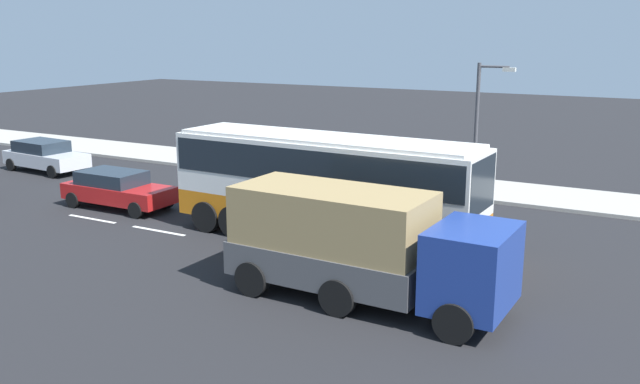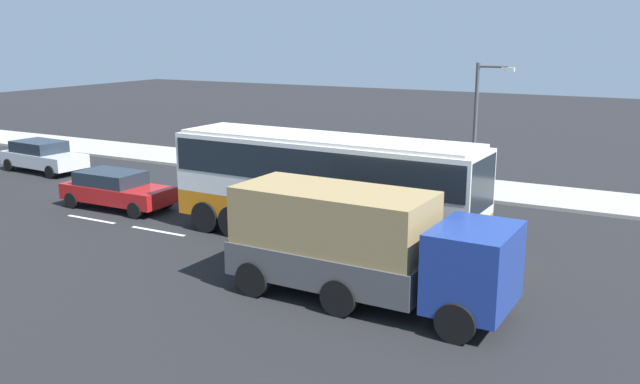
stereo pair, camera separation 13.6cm
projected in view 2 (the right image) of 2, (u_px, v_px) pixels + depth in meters
ground_plane at (300, 232)px, 23.93m from camera, size 120.00×120.00×0.00m
sidewalk_curb at (399, 181)px, 31.93m from camera, size 80.00×4.00×0.15m
lane_centreline at (61, 214)px, 26.33m from camera, size 22.48×0.16×0.01m
coach_bus at (325, 177)px, 22.45m from camera, size 10.76×2.95×3.57m
cargo_truck at (362, 243)px, 17.50m from camera, size 7.47×2.81×2.90m
car_red_compact at (116, 189)px, 27.07m from camera, size 4.66×1.96×1.48m
car_silver_hatch at (43, 156)px, 34.20m from camera, size 4.76×2.27×1.55m
pedestrian_near_curb at (422, 169)px, 29.87m from camera, size 0.32×0.32×1.54m
street_lamp at (480, 119)px, 28.24m from camera, size 1.56×0.24×5.53m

